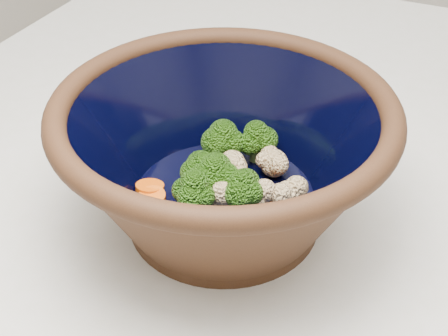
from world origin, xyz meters
name	(u,v)px	position (x,y,z in m)	size (l,w,h in m)	color
mixing_bowl	(224,157)	(-0.12, -0.06, 0.98)	(0.35, 0.35, 0.14)	black
vegetable_pile	(227,173)	(-0.12, -0.05, 0.96)	(0.16, 0.15, 0.05)	#608442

